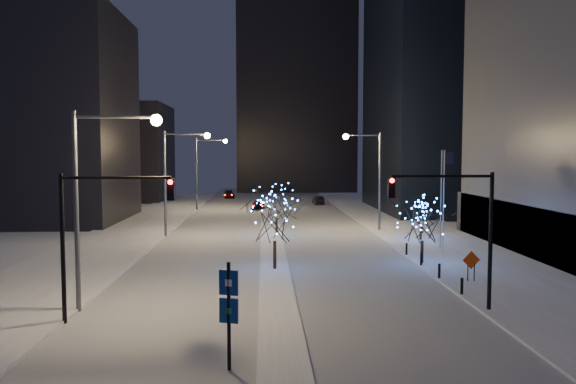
{
  "coord_description": "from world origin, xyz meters",
  "views": [
    {
      "loc": [
        -0.73,
        -26.05,
        7.94
      ],
      "look_at": [
        1.11,
        15.98,
        5.0
      ],
      "focal_mm": 35.0,
      "sensor_mm": 36.0,
      "label": 1
    }
  ],
  "objects": [
    {
      "name": "street_lamp_east",
      "position": [
        10.08,
        30.0,
        6.45
      ],
      "size": [
        3.9,
        0.56,
        10.0
      ],
      "color": "#595E66",
      "rests_on": "ground"
    },
    {
      "name": "ground",
      "position": [
        0.0,
        0.0,
        0.0
      ],
      "size": [
        160.0,
        160.0,
        0.0
      ],
      "primitive_type": "plane",
      "color": "white",
      "rests_on": "ground"
    },
    {
      "name": "median",
      "position": [
        0.0,
        30.0,
        0.07
      ],
      "size": [
        2.0,
        80.0,
        0.15
      ],
      "primitive_type": "cube",
      "color": "white",
      "rests_on": "ground"
    },
    {
      "name": "car_near",
      "position": [
        -1.5,
        52.25,
        0.68
      ],
      "size": [
        1.99,
        4.12,
        1.36
      ],
      "primitive_type": "imported",
      "rotation": [
        0.0,
        0.0,
        -0.1
      ],
      "color": "black",
      "rests_on": "ground"
    },
    {
      "name": "holiday_tree_median_far",
      "position": [
        0.5,
        27.15,
        3.15
      ],
      "size": [
        4.76,
        4.76,
        4.72
      ],
      "color": "black",
      "rests_on": "median"
    },
    {
      "name": "road",
      "position": [
        0.0,
        35.0,
        0.01
      ],
      "size": [
        20.0,
        130.0,
        0.02
      ],
      "primitive_type": "cube",
      "color": "#A8AEB7",
      "rests_on": "ground"
    },
    {
      "name": "construction_sign",
      "position": [
        11.88,
        7.1,
        1.27
      ],
      "size": [
        1.12,
        0.16,
        1.86
      ],
      "rotation": [
        0.0,
        0.0,
        0.11
      ],
      "color": "black",
      "rests_on": "east_sidewalk"
    },
    {
      "name": "holiday_tree_plaza_far",
      "position": [
        13.38,
        23.36,
        2.69
      ],
      "size": [
        4.12,
        4.12,
        3.97
      ],
      "color": "black",
      "rests_on": "east_sidewalk"
    },
    {
      "name": "west_sidewalk",
      "position": [
        -14.0,
        20.0,
        0.07
      ],
      "size": [
        8.0,
        90.0,
        0.15
      ],
      "primitive_type": "cube",
      "color": "white",
      "rests_on": "ground"
    },
    {
      "name": "street_lamp_w_far",
      "position": [
        -8.94,
        52.0,
        6.5
      ],
      "size": [
        4.4,
        0.56,
        10.0
      ],
      "color": "#595E66",
      "rests_on": "ground"
    },
    {
      "name": "holiday_tree_plaza_near",
      "position": [
        10.5,
        12.89,
        3.25
      ],
      "size": [
        4.3,
        4.3,
        4.92
      ],
      "color": "black",
      "rests_on": "east_sidewalk"
    },
    {
      "name": "traffic_signal_west",
      "position": [
        -8.44,
        -0.0,
        4.76
      ],
      "size": [
        5.26,
        0.43,
        7.0
      ],
      "color": "black",
      "rests_on": "ground"
    },
    {
      "name": "filler_west_far",
      "position": [
        -26.0,
        70.0,
        8.0
      ],
      "size": [
        18.0,
        16.0,
        16.0
      ],
      "primitive_type": "cube",
      "color": "black",
      "rests_on": "ground"
    },
    {
      "name": "horizon_block",
      "position": [
        6.0,
        92.0,
        21.0
      ],
      "size": [
        24.0,
        14.0,
        42.0
      ],
      "primitive_type": "cube",
      "color": "black",
      "rests_on": "ground"
    },
    {
      "name": "car_far",
      "position": [
        -6.81,
        72.6,
        0.63
      ],
      "size": [
        2.3,
        4.54,
        1.26
      ],
      "primitive_type": "imported",
      "rotation": [
        0.0,
        0.0,
        0.13
      ],
      "color": "black",
      "rests_on": "ground"
    },
    {
      "name": "east_sidewalk",
      "position": [
        15.0,
        20.0,
        0.07
      ],
      "size": [
        10.0,
        90.0,
        0.15
      ],
      "primitive_type": "cube",
      "color": "white",
      "rests_on": "ground"
    },
    {
      "name": "wayfinding_sign",
      "position": [
        -2.0,
        -6.0,
        2.46
      ],
      "size": [
        0.7,
        0.31,
        4.0
      ],
      "rotation": [
        0.0,
        0.0,
        -0.31
      ],
      "color": "black",
      "rests_on": "ground"
    },
    {
      "name": "bollards",
      "position": [
        10.2,
        10.0,
        0.6
      ],
      "size": [
        0.16,
        12.16,
        0.9
      ],
      "color": "black",
      "rests_on": "east_sidewalk"
    },
    {
      "name": "traffic_signal_east",
      "position": [
        8.94,
        1.0,
        4.76
      ],
      "size": [
        5.26,
        0.43,
        7.0
      ],
      "color": "black",
      "rests_on": "ground"
    },
    {
      "name": "car_mid",
      "position": [
        7.69,
        59.78,
        0.64
      ],
      "size": [
        1.6,
        3.96,
        1.28
      ],
      "primitive_type": "imported",
      "rotation": [
        0.0,
        0.0,
        3.21
      ],
      "color": "black",
      "rests_on": "ground"
    },
    {
      "name": "street_lamp_w_mid",
      "position": [
        -8.94,
        27.0,
        6.5
      ],
      "size": [
        4.4,
        0.56,
        10.0
      ],
      "color": "#595E66",
      "rests_on": "ground"
    },
    {
      "name": "flagpoles",
      "position": [
        13.37,
        17.25,
        4.8
      ],
      "size": [
        1.35,
        2.6,
        8.0
      ],
      "color": "silver",
      "rests_on": "east_sidewalk"
    },
    {
      "name": "street_lamp_w_near",
      "position": [
        -8.94,
        2.0,
        6.5
      ],
      "size": [
        4.4,
        0.56,
        10.0
      ],
      "color": "#595E66",
      "rests_on": "ground"
    },
    {
      "name": "filler_west_near",
      "position": [
        -28.0,
        40.0,
        12.0
      ],
      "size": [
        22.0,
        18.0,
        24.0
      ],
      "primitive_type": "cube",
      "color": "black",
      "rests_on": "ground"
    },
    {
      "name": "holiday_tree_median_near",
      "position": [
        0.01,
        11.31,
        3.51
      ],
      "size": [
        4.89,
        4.89,
        5.15
      ],
      "color": "black",
      "rests_on": "median"
    }
  ]
}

